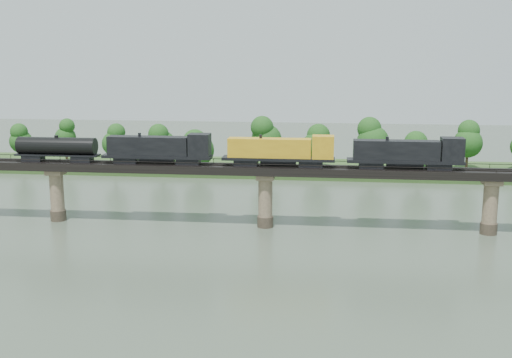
# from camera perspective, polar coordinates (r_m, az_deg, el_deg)

# --- Properties ---
(ground) EXTENTS (400.00, 400.00, 0.00)m
(ground) POSITION_cam_1_polar(r_m,az_deg,el_deg) (90.86, -1.11, -9.40)
(ground) COLOR #3A4738
(ground) RESTS_ON ground
(far_bank) EXTENTS (300.00, 24.00, 1.60)m
(far_bank) POSITION_cam_1_polar(r_m,az_deg,el_deg) (172.39, 2.67, 0.96)
(far_bank) COLOR #28461C
(far_bank) RESTS_ON ground
(bridge) EXTENTS (236.00, 30.00, 11.50)m
(bridge) POSITION_cam_1_polar(r_m,az_deg,el_deg) (117.78, 0.84, -1.71)
(bridge) COLOR #473A2D
(bridge) RESTS_ON ground
(bridge_superstructure) EXTENTS (220.00, 4.90, 0.75)m
(bridge_superstructure) POSITION_cam_1_polar(r_m,az_deg,el_deg) (116.49, 0.84, 1.33)
(bridge_superstructure) COLOR black
(bridge_superstructure) RESTS_ON bridge
(far_treeline) EXTENTS (289.06, 17.54, 13.60)m
(far_treeline) POSITION_cam_1_polar(r_m,az_deg,el_deg) (167.44, -0.22, 3.44)
(far_treeline) COLOR #382619
(far_treeline) RESTS_ON far_bank
(freight_train) EXTENTS (82.46, 3.21, 5.68)m
(freight_train) POSITION_cam_1_polar(r_m,az_deg,el_deg) (116.68, -1.59, 2.54)
(freight_train) COLOR black
(freight_train) RESTS_ON bridge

